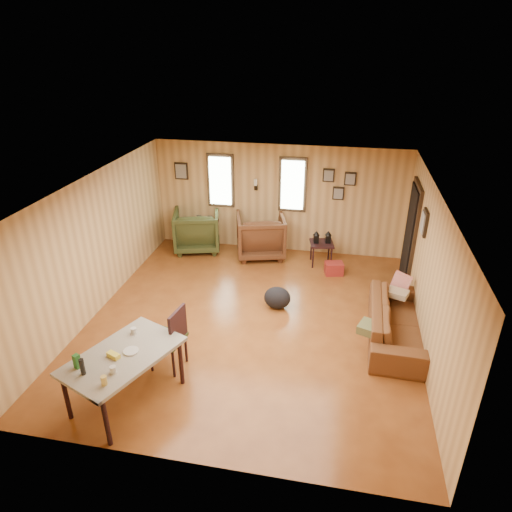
{
  "coord_description": "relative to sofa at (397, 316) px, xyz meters",
  "views": [
    {
      "loc": [
        1.35,
        -6.47,
        4.48
      ],
      "look_at": [
        0.0,
        0.4,
        1.05
      ],
      "focal_mm": 32.0,
      "sensor_mm": 36.0,
      "label": 1
    }
  ],
  "objects": [
    {
      "name": "sofa",
      "position": [
        0.0,
        0.0,
        0.0
      ],
      "size": [
        0.67,
        2.11,
        0.82
      ],
      "primitive_type": "imported",
      "rotation": [
        0.0,
        0.0,
        1.54
      ],
      "color": "brown",
      "rests_on": "ground"
    },
    {
      "name": "recliner_green",
      "position": [
        -4.18,
        2.66,
        0.1
      ],
      "size": [
        1.2,
        1.15,
        1.02
      ],
      "primitive_type": "imported",
      "rotation": [
        0.0,
        0.0,
        -2.88
      ],
      "color": "#323A1A",
      "rests_on": "ground"
    },
    {
      "name": "sofa_pillows",
      "position": [
        -0.15,
        0.11,
        0.09
      ],
      "size": [
        0.96,
        1.75,
        0.36
      ],
      "rotation": [
        0.0,
        0.0,
        -0.37
      ],
      "color": "brown",
      "rests_on": "sofa"
    },
    {
      "name": "room",
      "position": [
        -2.21,
        0.31,
        0.8
      ],
      "size": [
        5.54,
        6.04,
        2.44
      ],
      "color": "brown",
      "rests_on": "ground"
    },
    {
      "name": "end_table",
      "position": [
        -4.04,
        2.85,
        0.02
      ],
      "size": [
        0.69,
        0.65,
        0.77
      ],
      "rotation": [
        0.0,
        0.0,
        0.17
      ],
      "color": "black",
      "rests_on": "ground"
    },
    {
      "name": "side_table",
      "position": [
        -1.35,
        2.45,
        0.11
      ],
      "size": [
        0.56,
        0.56,
        0.77
      ],
      "rotation": [
        0.0,
        0.0,
        0.19
      ],
      "color": "black",
      "rests_on": "ground"
    },
    {
      "name": "dining_table",
      "position": [
        -3.63,
        -2.16,
        0.29
      ],
      "size": [
        1.4,
        1.73,
        0.98
      ],
      "rotation": [
        0.0,
        0.0,
        -0.4
      ],
      "color": "gray",
      "rests_on": "ground"
    },
    {
      "name": "backpack",
      "position": [
        -2.01,
        0.52,
        -0.2
      ],
      "size": [
        0.55,
        0.46,
        0.41
      ],
      "rotation": [
        0.0,
        0.0,
        -0.24
      ],
      "color": "black",
      "rests_on": "ground"
    },
    {
      "name": "dining_chair",
      "position": [
        -3.26,
        -1.39,
        0.16
      ],
      "size": [
        0.53,
        0.53,
        1.02
      ],
      "rotation": [
        0.0,
        0.0,
        -0.16
      ],
      "color": "#323A1A",
      "rests_on": "ground"
    },
    {
      "name": "recliner_brown",
      "position": [
        -2.71,
        2.62,
        0.11
      ],
      "size": [
        1.23,
        1.19,
        1.05
      ],
      "primitive_type": "imported",
      "rotation": [
        0.0,
        0.0,
        3.41
      ],
      "color": "#4D2B17",
      "rests_on": "ground"
    },
    {
      "name": "cooler",
      "position": [
        -1.06,
        2.02,
        -0.28
      ],
      "size": [
        0.41,
        0.34,
        0.26
      ],
      "rotation": [
        0.0,
        0.0,
        0.24
      ],
      "color": "maroon",
      "rests_on": "ground"
    }
  ]
}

